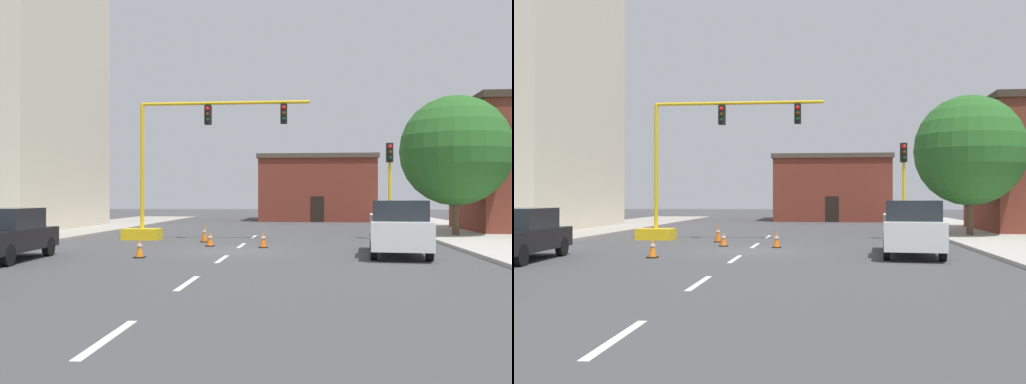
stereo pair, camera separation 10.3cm
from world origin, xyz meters
TOP-DOWN VIEW (x-y plane):
  - ground_plane at (0.00, 0.00)m, footprint 160.00×160.00m
  - sidewalk_left at (-11.83, 8.00)m, footprint 6.00×56.00m
  - sidewalk_right at (11.83, 8.00)m, footprint 6.00×56.00m
  - lane_stripe_seg_0 at (0.00, -14.00)m, footprint 0.16×2.40m
  - lane_stripe_seg_1 at (0.00, -8.50)m, footprint 0.16×2.40m
  - lane_stripe_seg_2 at (0.00, -3.00)m, footprint 0.16×2.40m
  - lane_stripe_seg_3 at (0.00, 2.50)m, footprint 0.16×2.40m
  - lane_stripe_seg_4 at (0.00, 8.00)m, footprint 0.16×2.40m
  - building_brick_center at (3.60, 31.36)m, footprint 10.49×9.48m
  - traffic_signal_gantry at (-4.17, 5.54)m, footprint 9.22×1.20m
  - traffic_light_pole_right at (6.91, 6.53)m, footprint 0.32×0.47m
  - tree_right_mid at (10.57, 8.51)m, footprint 5.78×5.78m
  - pickup_truck_white at (6.17, -1.16)m, footprint 2.51×5.57m
  - sedan_black_near_left at (-7.07, -4.18)m, footprint 2.08×4.59m
  - traffic_cone_roadside_a at (-1.97, 4.24)m, footprint 0.36×0.36m
  - traffic_cone_roadside_b at (1.03, 1.51)m, footprint 0.36×0.36m
  - traffic_cone_roadside_c at (-1.30, 1.98)m, footprint 0.36×0.36m
  - traffic_cone_roadside_d at (-2.92, -2.90)m, footprint 0.36×0.36m

SIDE VIEW (x-z plane):
  - ground_plane at x=0.00m, z-range 0.00..0.00m
  - lane_stripe_seg_0 at x=0.00m, z-range 0.00..0.01m
  - lane_stripe_seg_1 at x=0.00m, z-range 0.00..0.01m
  - lane_stripe_seg_2 at x=0.00m, z-range 0.00..0.01m
  - lane_stripe_seg_3 at x=0.00m, z-range 0.00..0.01m
  - lane_stripe_seg_4 at x=0.00m, z-range 0.00..0.01m
  - sidewalk_left at x=-11.83m, z-range 0.00..0.14m
  - sidewalk_right at x=11.83m, z-range 0.00..0.14m
  - traffic_cone_roadside_c at x=-1.30m, z-range -0.01..0.62m
  - traffic_cone_roadside_b at x=1.03m, z-range -0.01..0.66m
  - traffic_cone_roadside_d at x=-2.92m, z-range -0.01..0.67m
  - traffic_cone_roadside_a at x=-1.97m, z-range -0.01..0.78m
  - sedan_black_near_left at x=-7.07m, z-range 0.02..1.76m
  - pickup_truck_white at x=6.17m, z-range -0.02..1.97m
  - traffic_signal_gantry at x=-4.17m, z-range -1.16..5.67m
  - building_brick_center at x=3.60m, z-range 0.01..5.92m
  - traffic_light_pole_right at x=6.91m, z-range 1.13..5.93m
  - tree_right_mid at x=10.57m, z-range 0.83..8.28m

